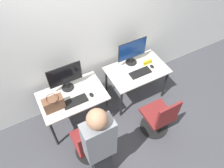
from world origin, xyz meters
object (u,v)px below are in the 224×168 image
at_px(person_left, 100,148).
at_px(mouse_right, 152,66).
at_px(keyboard_right, 140,73).
at_px(office_chair_right, 159,118).
at_px(mouse_left, 91,95).
at_px(monitor_right, 132,51).
at_px(handbag, 54,104).
at_px(keyboard_left, 75,101).
at_px(monitor_left, 65,77).
at_px(office_chair_left, 90,143).

relative_size(person_left, mouse_right, 18.61).
height_order(keyboard_right, office_chair_right, office_chair_right).
xyz_separation_m(mouse_left, monitor_right, (0.93, 0.34, 0.24)).
height_order(monitor_right, mouse_right, monitor_right).
bearing_deg(keyboard_right, mouse_right, 6.29).
height_order(monitor_right, handbag, monitor_right).
xyz_separation_m(keyboard_left, person_left, (-0.03, -0.92, 0.20)).
bearing_deg(monitor_left, office_chair_right, -41.76).
height_order(keyboard_left, handbag, handbag).
bearing_deg(mouse_left, keyboard_left, 179.12).
xyz_separation_m(keyboard_left, office_chair_right, (1.12, -0.68, -0.37)).
distance_m(keyboard_left, mouse_left, 0.27).
bearing_deg(office_chair_right, person_left, -168.53).
height_order(keyboard_left, office_chair_left, office_chair_left).
distance_m(mouse_left, office_chair_right, 1.15).
bearing_deg(handbag, monitor_left, 42.52).
xyz_separation_m(office_chair_left, handbag, (-0.27, 0.59, 0.47)).
bearing_deg(office_chair_right, monitor_right, 86.02).
bearing_deg(monitor_right, office_chair_right, -93.98).
distance_m(mouse_left, keyboard_right, 0.93).
xyz_separation_m(keyboard_left, handbag, (-0.31, 0.04, 0.11)).
xyz_separation_m(monitor_left, mouse_right, (1.45, -0.25, -0.24)).
bearing_deg(handbag, office_chair_right, -26.76).
distance_m(person_left, office_chair_right, 1.30).
distance_m(mouse_right, handbag, 1.76).
relative_size(office_chair_left, keyboard_right, 2.34).
xyz_separation_m(office_chair_left, mouse_right, (1.48, 0.62, 0.37)).
distance_m(office_chair_left, person_left, 0.67).
bearing_deg(monitor_left, mouse_right, -9.89).
height_order(person_left, monitor_right, person_left).
distance_m(monitor_left, keyboard_right, 1.25).
distance_m(keyboard_left, keyboard_right, 1.19).
bearing_deg(keyboard_right, office_chair_right, -95.61).
bearing_deg(mouse_right, keyboard_left, -177.40).
bearing_deg(mouse_left, office_chair_left, -118.99).
bearing_deg(office_chair_right, office_chair_left, 173.46).
height_order(mouse_left, handbag, handbag).
bearing_deg(monitor_right, keyboard_left, -164.36).
xyz_separation_m(keyboard_right, office_chair_right, (-0.07, -0.72, -0.37)).
xyz_separation_m(mouse_right, office_chair_right, (-0.33, -0.75, -0.37)).
distance_m(monitor_left, office_chair_left, 1.07).
height_order(keyboard_left, keyboard_right, same).
height_order(office_chair_left, mouse_right, office_chair_left).
xyz_separation_m(monitor_left, monitor_right, (1.19, 0.02, 0.00)).
distance_m(keyboard_left, office_chair_right, 1.36).
height_order(monitor_left, mouse_left, monitor_left).
bearing_deg(keyboard_left, office_chair_left, -93.82).
bearing_deg(person_left, monitor_left, 88.76).
relative_size(monitor_right, office_chair_right, 0.60).
bearing_deg(person_left, handbag, 106.37).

